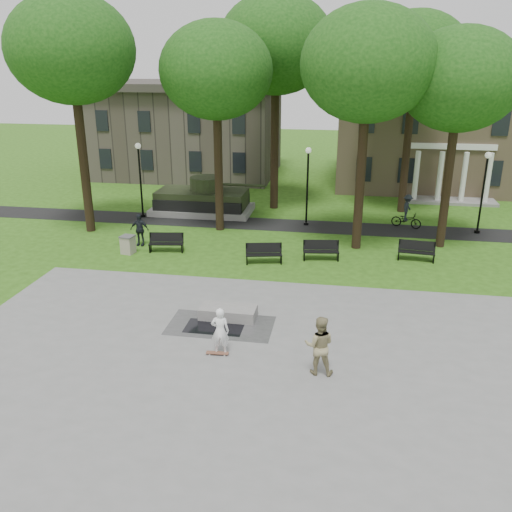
% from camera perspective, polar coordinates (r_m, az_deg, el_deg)
% --- Properties ---
extents(ground, '(120.00, 120.00, 0.00)m').
position_cam_1_polar(ground, '(22.03, 1.39, -5.77)').
color(ground, '#294F12').
rests_on(ground, ground).
extents(plaza, '(22.00, 16.00, 0.02)m').
position_cam_1_polar(plaza, '(17.72, -1.00, -12.70)').
color(plaza, gray).
rests_on(plaza, ground).
extents(footpath, '(44.00, 2.60, 0.01)m').
position_cam_1_polar(footpath, '(33.18, 4.38, 3.19)').
color(footpath, black).
rests_on(footpath, ground).
extents(building_right, '(17.00, 12.00, 8.60)m').
position_cam_1_polar(building_right, '(46.50, 18.93, 12.52)').
color(building_right, '#9E8460').
rests_on(building_right, ground).
extents(building_left, '(15.00, 10.00, 7.20)m').
position_cam_1_polar(building_left, '(48.52, -7.16, 12.81)').
color(building_left, '#4C443D').
rests_on(building_left, ground).
extents(tree_0, '(6.80, 6.80, 12.97)m').
position_cam_1_polar(tree_0, '(32.23, -18.86, 19.83)').
color(tree_0, black).
rests_on(tree_0, ground).
extents(tree_1, '(6.20, 6.20, 11.63)m').
position_cam_1_polar(tree_1, '(31.01, -4.21, 18.82)').
color(tree_1, black).
rests_on(tree_1, ground).
extents(tree_2, '(6.60, 6.60, 12.16)m').
position_cam_1_polar(tree_2, '(28.15, 11.71, 19.10)').
color(tree_2, black).
rests_on(tree_2, ground).
extents(tree_3, '(6.00, 6.00, 11.19)m').
position_cam_1_polar(tree_3, '(29.62, 20.67, 16.91)').
color(tree_3, black).
rests_on(tree_3, ground).
extents(tree_4, '(7.20, 7.20, 13.50)m').
position_cam_1_polar(tree_4, '(35.97, 2.10, 21.31)').
color(tree_4, black).
rests_on(tree_4, ground).
extents(tree_5, '(6.40, 6.40, 12.44)m').
position_cam_1_polar(tree_5, '(36.33, 16.43, 19.41)').
color(tree_5, black).
rests_on(tree_5, ground).
extents(lamp_left, '(0.36, 0.36, 4.73)m').
position_cam_1_polar(lamp_left, '(35.07, -12.11, 8.43)').
color(lamp_left, black).
rests_on(lamp_left, ground).
extents(lamp_mid, '(0.36, 0.36, 4.73)m').
position_cam_1_polar(lamp_mid, '(32.73, 5.44, 7.97)').
color(lamp_mid, black).
rests_on(lamp_mid, ground).
extents(lamp_right, '(0.36, 0.36, 4.73)m').
position_cam_1_polar(lamp_right, '(33.55, 22.84, 6.79)').
color(lamp_right, black).
rests_on(lamp_right, ground).
extents(tank_monument, '(7.45, 3.40, 2.40)m').
position_cam_1_polar(tank_monument, '(35.96, -5.62, 5.89)').
color(tank_monument, gray).
rests_on(tank_monument, ground).
extents(puddle, '(2.20, 1.20, 0.00)m').
position_cam_1_polar(puddle, '(20.74, -4.42, -7.50)').
color(puddle, black).
rests_on(puddle, plaza).
extents(concrete_block, '(2.21, 1.03, 0.45)m').
position_cam_1_polar(concrete_block, '(21.35, -2.95, -5.95)').
color(concrete_block, gray).
rests_on(concrete_block, plaza).
extents(skateboard, '(0.79, 0.25, 0.07)m').
position_cam_1_polar(skateboard, '(18.96, -4.09, -10.21)').
color(skateboard, brown).
rests_on(skateboard, plaza).
extents(skateboarder, '(0.66, 0.47, 1.70)m').
position_cam_1_polar(skateboarder, '(18.66, -3.80, -7.88)').
color(skateboarder, white).
rests_on(skateboarder, plaza).
extents(friend_watching, '(0.98, 0.77, 1.99)m').
position_cam_1_polar(friend_watching, '(17.57, 6.68, -9.32)').
color(friend_watching, '#968B61').
rests_on(friend_watching, plaza).
extents(pedestrian_walker, '(1.04, 0.45, 1.77)m').
position_cam_1_polar(pedestrian_walker, '(30.02, -12.16, 2.72)').
color(pedestrian_walker, black).
rests_on(pedestrian_walker, ground).
extents(cyclist, '(1.90, 1.20, 2.02)m').
position_cam_1_polar(cyclist, '(33.78, 15.60, 4.27)').
color(cyclist, black).
rests_on(cyclist, ground).
extents(park_bench_0, '(1.85, 0.79, 1.00)m').
position_cam_1_polar(park_bench_0, '(28.88, -9.39, 1.47)').
color(park_bench_0, black).
rests_on(park_bench_0, ground).
extents(park_bench_1, '(1.85, 0.88, 1.00)m').
position_cam_1_polar(park_bench_1, '(26.90, 0.87, 0.34)').
color(park_bench_1, black).
rests_on(park_bench_1, ground).
extents(park_bench_2, '(1.84, 0.76, 1.00)m').
position_cam_1_polar(park_bench_2, '(27.52, 6.88, 0.66)').
color(park_bench_2, black).
rests_on(park_bench_2, ground).
extents(park_bench_3, '(1.84, 0.70, 1.00)m').
position_cam_1_polar(park_bench_3, '(28.41, 16.52, 0.57)').
color(park_bench_3, black).
rests_on(park_bench_3, ground).
extents(trash_bin, '(0.77, 0.77, 0.96)m').
position_cam_1_polar(trash_bin, '(29.00, -13.33, 1.19)').
color(trash_bin, '#A49987').
rests_on(trash_bin, ground).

